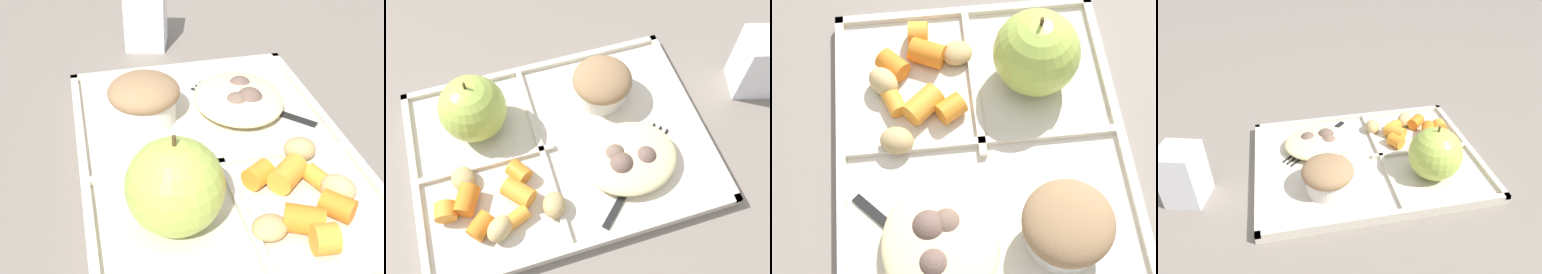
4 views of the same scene
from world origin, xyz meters
TOP-DOWN VIEW (x-y plane):
  - ground at (0.00, 0.00)m, footprint 6.00×6.00m
  - lunch_tray at (-0.00, 0.00)m, footprint 0.39×0.29m
  - green_apple at (-0.10, 0.06)m, footprint 0.09×0.09m
  - bran_muffin at (0.08, 0.06)m, footprint 0.08×0.08m
  - carrot_slice_center at (-0.06, -0.03)m, footprint 0.03×0.03m
  - carrot_slice_back at (-0.12, -0.08)m, footprint 0.04×0.04m
  - carrot_slice_edge at (-0.16, -0.05)m, footprint 0.03×0.02m
  - carrot_slice_large at (-0.13, -0.05)m, footprint 0.04×0.04m
  - carrot_slice_near_corner at (-0.08, -0.08)m, footprint 0.03×0.03m
  - carrot_slice_tilted at (-0.07, -0.05)m, footprint 0.04×0.05m
  - potato_chunk_corner at (-0.13, -0.01)m, footprint 0.04×0.04m
  - potato_chunk_large at (-0.03, -0.08)m, footprint 0.04×0.04m
  - potato_chunk_wedge at (-0.10, -0.09)m, footprint 0.04×0.04m
  - egg_noodle_pile at (0.08, -0.05)m, footprint 0.12×0.11m
  - meatball_center at (0.06, -0.06)m, footprint 0.03×0.03m
  - meatball_side at (0.06, -0.04)m, footprint 0.03×0.03m
  - meatball_front at (0.10, -0.06)m, footprint 0.03×0.03m
  - plastic_fork at (0.09, -0.06)m, footprint 0.13×0.13m
  - milk_carton at (0.30, 0.03)m, footprint 0.07×0.07m

SIDE VIEW (x-z plane):
  - ground at x=0.00m, z-range 0.00..0.00m
  - lunch_tray at x=0.00m, z-range 0.00..0.01m
  - plastic_fork at x=0.09m, z-range 0.01..0.01m
  - carrot_slice_near_corner at x=-0.08m, z-range 0.01..0.03m
  - potato_chunk_corner at x=-0.13m, z-range 0.01..0.03m
  - carrot_slice_back at x=-0.12m, z-range 0.01..0.03m
  - carrot_slice_center at x=-0.06m, z-range 0.01..0.03m
  - potato_chunk_large at x=-0.03m, z-range 0.01..0.03m
  - carrot_slice_tilted at x=-0.07m, z-range 0.01..0.04m
  - carrot_slice_large at x=-0.13m, z-range 0.01..0.04m
  - egg_noodle_pile at x=0.08m, z-range 0.01..0.04m
  - potato_chunk_wedge at x=-0.10m, z-range 0.01..0.04m
  - carrot_slice_edge at x=-0.16m, z-range 0.01..0.04m
  - meatball_side at x=0.06m, z-range 0.01..0.04m
  - meatball_front at x=0.10m, z-range 0.01..0.04m
  - meatball_center at x=0.06m, z-range 0.01..0.04m
  - bran_muffin at x=0.08m, z-range 0.01..0.07m
  - milk_carton at x=0.30m, z-range 0.00..0.10m
  - green_apple at x=-0.10m, z-range 0.01..0.10m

